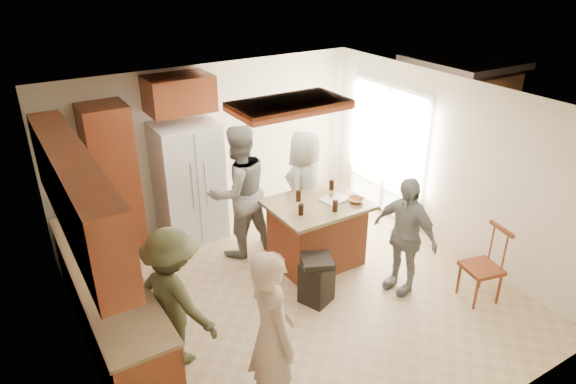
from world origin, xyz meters
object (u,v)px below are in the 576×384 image
person_counter (174,299)px  trash_bin (317,279)px  refrigerator (189,181)px  kitchen_island (316,232)px  person_behind_right (305,188)px  spindle_chair (483,268)px  person_side_right (404,235)px  person_behind_left (239,192)px  person_front_left (272,336)px

person_counter → trash_bin: bearing=-112.3°
refrigerator → trash_bin: bearing=-73.8°
kitchen_island → trash_bin: bearing=-124.2°
person_behind_right → spindle_chair: bearing=80.5°
person_side_right → refrigerator: 3.22m
person_counter → refrigerator: 2.66m
person_behind_left → spindle_chair: 3.32m
person_behind_right → refrigerator: size_ratio=0.96×
person_front_left → kitchen_island: size_ratio=1.38×
person_front_left → person_behind_right: person_front_left is taller
person_front_left → refrigerator: bearing=-5.2°
person_counter → kitchen_island: size_ratio=1.24×
spindle_chair → person_side_right: bearing=135.2°
kitchen_island → spindle_chair: spindle_chair is taller
person_counter → spindle_chair: 3.74m
person_behind_right → kitchen_island: size_ratio=1.34×
person_behind_left → person_behind_right: 0.99m
person_behind_left → person_behind_right: bearing=163.5°
refrigerator → person_counter: bearing=-115.2°
kitchen_island → spindle_chair: 2.18m
person_side_right → person_counter: person_counter is taller
person_side_right → trash_bin: (-1.08, 0.34, -0.46)m
person_counter → trash_bin: 1.88m
person_front_left → person_behind_right: size_ratio=1.03×
person_front_left → person_side_right: 2.52m
person_behind_left → refrigerator: size_ratio=1.07×
refrigerator → spindle_chair: 4.21m
person_front_left → person_side_right: person_front_left is taller
kitchen_island → trash_bin: 0.90m
person_behind_right → trash_bin: bearing=28.3°
person_front_left → trash_bin: (1.30, 1.16, -0.57)m
person_behind_right → person_side_right: size_ratio=1.10×
person_front_left → person_side_right: (2.38, 0.82, -0.10)m
spindle_chair → person_counter: bearing=164.8°
person_counter → person_side_right: bearing=-119.6°
person_front_left → person_counter: person_front_left is taller
person_behind_right → spindle_chair: person_behind_right is taller
person_side_right → spindle_chair: size_ratio=1.57×
spindle_chair → person_front_left: bearing=-177.7°
person_behind_left → trash_bin: (0.27, -1.53, -0.64)m
person_front_left → trash_bin: size_ratio=2.81×
person_counter → refrigerator: bearing=-49.3°
trash_bin → refrigerator: bearing=106.2°
person_counter → person_behind_left: bearing=-68.2°
kitchen_island → person_behind_right: bearing=72.2°
refrigerator → spindle_chair: bearing=-54.0°
person_behind_right → kitchen_island: 0.73m
person_counter → kitchen_island: person_counter is taller
trash_bin → person_side_right: bearing=-17.3°
person_behind_right → person_counter: 2.87m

